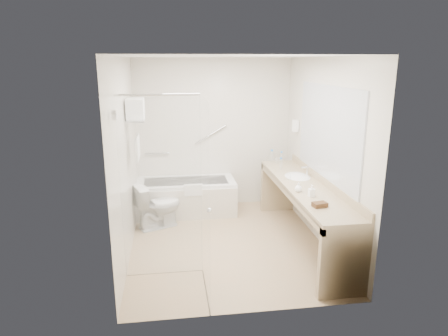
{
  "coord_description": "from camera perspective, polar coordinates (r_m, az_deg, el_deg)",
  "views": [
    {
      "loc": [
        -0.74,
        -5.03,
        2.44
      ],
      "look_at": [
        0.0,
        0.3,
        1.0
      ],
      "focal_mm": 32.0,
      "sensor_mm": 36.0,
      "label": 1
    }
  ],
  "objects": [
    {
      "name": "towel_shelf",
      "position": [
        5.44,
        -12.49,
        7.39
      ],
      "size": [
        0.24,
        0.55,
        0.81
      ],
      "color": "silver",
      "rests_on": "wall_left"
    },
    {
      "name": "wall_front",
      "position": [
        3.7,
        4.05,
        -3.83
      ],
      "size": [
        2.6,
        0.1,
        2.5
      ],
      "primitive_type": "cube",
      "color": "beige",
      "rests_on": "ground"
    },
    {
      "name": "wall_left",
      "position": [
        5.2,
        -13.88,
        1.3
      ],
      "size": [
        0.1,
        3.2,
        2.5
      ],
      "primitive_type": "cube",
      "color": "beige",
      "rests_on": "ground"
    },
    {
      "name": "ceiling",
      "position": [
        5.08,
        0.48,
        15.66
      ],
      "size": [
        2.6,
        3.2,
        0.1
      ],
      "primitive_type": "cube",
      "color": "silver",
      "rests_on": "wall_back"
    },
    {
      "name": "shower_enclosure",
      "position": [
        4.33,
        -6.07,
        -3.63
      ],
      "size": [
        0.96,
        0.91,
        2.11
      ],
      "color": "silver",
      "rests_on": "floor"
    },
    {
      "name": "amenity_basket",
      "position": [
        4.65,
        13.51,
        -5.11
      ],
      "size": [
        0.18,
        0.13,
        0.05
      ],
      "primitive_type": "cube",
      "rotation": [
        0.0,
        0.0,
        0.18
      ],
      "color": "#4E331C",
      "rests_on": "vanity_counter"
    },
    {
      "name": "faucet",
      "position": [
        5.82,
        11.85,
        -0.37
      ],
      "size": [
        0.03,
        0.03,
        0.14
      ],
      "primitive_type": "cylinder",
      "color": "silver",
      "rests_on": "vanity_counter"
    },
    {
      "name": "hairdryer_unit",
      "position": [
        6.47,
        10.16,
        5.96
      ],
      "size": [
        0.08,
        0.1,
        0.18
      ],
      "primitive_type": "cube",
      "color": "white",
      "rests_on": "wall_right"
    },
    {
      "name": "wall_back",
      "position": [
        6.77,
        -1.52,
        4.88
      ],
      "size": [
        2.6,
        0.1,
        2.5
      ],
      "primitive_type": "cube",
      "color": "beige",
      "rests_on": "ground"
    },
    {
      "name": "soap_bottle_a",
      "position": [
        4.96,
        12.38,
        -3.64
      ],
      "size": [
        0.08,
        0.15,
        0.07
      ],
      "primitive_type": "imported",
      "rotation": [
        0.0,
        0.0,
        0.08
      ],
      "color": "white",
      "rests_on": "vanity_counter"
    },
    {
      "name": "grab_bar_long",
      "position": [
        6.73,
        -1.9,
        4.8
      ],
      "size": [
        0.53,
        0.03,
        0.33
      ],
      "primitive_type": "cylinder",
      "rotation": [
        0.0,
        1.05,
        0.0
      ],
      "color": "silver",
      "rests_on": "wall_back"
    },
    {
      "name": "floor",
      "position": [
        5.64,
        0.43,
        -10.66
      ],
      "size": [
        3.2,
        3.2,
        0.0
      ],
      "primitive_type": "plane",
      "color": "tan",
      "rests_on": "ground"
    },
    {
      "name": "water_bottle_left",
      "position": [
        6.51,
        8.2,
        1.5
      ],
      "size": [
        0.06,
        0.06,
        0.19
      ],
      "rotation": [
        0.0,
        0.0,
        0.08
      ],
      "color": "silver",
      "rests_on": "vanity_counter"
    },
    {
      "name": "drinking_glass_near",
      "position": [
        5.62,
        9.19,
        -1.17
      ],
      "size": [
        0.09,
        0.09,
        0.09
      ],
      "primitive_type": "cylinder",
      "rotation": [
        0.0,
        0.0,
        -0.4
      ],
      "color": "silver",
      "rests_on": "vanity_counter"
    },
    {
      "name": "toilet",
      "position": [
        6.1,
        -9.43,
        -5.35
      ],
      "size": [
        0.79,
        0.63,
        0.68
      ],
      "primitive_type": "imported",
      "rotation": [
        0.0,
        0.0,
        1.97
      ],
      "color": "white",
      "rests_on": "floor"
    },
    {
      "name": "water_bottle_right",
      "position": [
        6.51,
        6.83,
        1.64
      ],
      "size": [
        0.07,
        0.07,
        0.21
      ],
      "rotation": [
        0.0,
        0.0,
        -0.4
      ],
      "color": "silver",
      "rests_on": "vanity_counter"
    },
    {
      "name": "mirror",
      "position": [
        5.36,
        14.54,
        4.94
      ],
      "size": [
        0.02,
        2.0,
        1.2
      ],
      "primitive_type": "cube",
      "color": "#B8BDC5",
      "rests_on": "wall_right"
    },
    {
      "name": "soap_bottle_b",
      "position": [
        5.11,
        10.57,
        -2.86
      ],
      "size": [
        0.13,
        0.14,
        0.09
      ],
      "primitive_type": "imported",
      "rotation": [
        0.0,
        0.0,
        0.34
      ],
      "color": "white",
      "rests_on": "vanity_counter"
    },
    {
      "name": "bathtub",
      "position": [
        6.63,
        -5.41,
        -4.12
      ],
      "size": [
        1.6,
        0.73,
        0.59
      ],
      "color": "white",
      "rests_on": "floor"
    },
    {
      "name": "sink",
      "position": [
        5.8,
        10.44,
        -1.47
      ],
      "size": [
        0.4,
        0.52,
        0.14
      ],
      "primitive_type": "ellipsoid",
      "color": "white",
      "rests_on": "vanity_counter"
    },
    {
      "name": "grab_bar_short",
      "position": [
        6.76,
        -9.5,
        2.05
      ],
      "size": [
        0.4,
        0.03,
        0.03
      ],
      "primitive_type": "cylinder",
      "rotation": [
        0.0,
        1.57,
        0.0
      ],
      "color": "silver",
      "rests_on": "wall_back"
    },
    {
      "name": "vanity_counter",
      "position": [
        5.49,
        11.34,
        -4.45
      ],
      "size": [
        0.55,
        2.7,
        0.95
      ],
      "color": "tan",
      "rests_on": "floor"
    },
    {
      "name": "drinking_glass_far",
      "position": [
        6.49,
        7.57,
        1.12
      ],
      "size": [
        0.09,
        0.09,
        0.1
      ],
      "primitive_type": "cylinder",
      "rotation": [
        0.0,
        0.0,
        0.26
      ],
      "color": "silver",
      "rests_on": "vanity_counter"
    },
    {
      "name": "wall_right",
      "position": [
        5.55,
        13.86,
        2.17
      ],
      "size": [
        0.1,
        3.2,
        2.5
      ],
      "primitive_type": "cube",
      "color": "beige",
      "rests_on": "ground"
    },
    {
      "name": "water_bottle_mid",
      "position": [
        6.12,
        8.12,
        0.59
      ],
      "size": [
        0.06,
        0.06,
        0.18
      ],
      "rotation": [
        0.0,
        0.0,
        0.14
      ],
      "color": "silver",
      "rests_on": "vanity_counter"
    }
  ]
}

